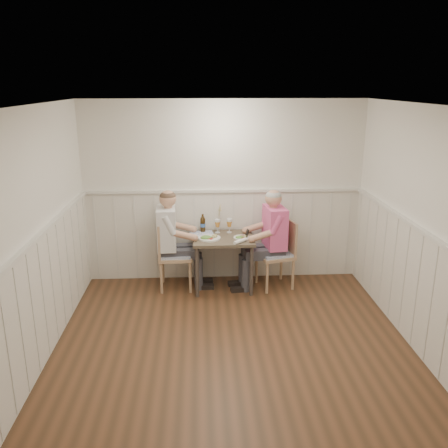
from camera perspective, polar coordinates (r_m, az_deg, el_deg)
The scene contains 16 objects.
ground_plane at distance 5.22m, azimuth 1.28°, elevation -15.86°, with size 4.50×4.50×0.00m, color #462E1C.
room_shell at distance 4.59m, azimuth 1.40°, elevation 0.35°, with size 4.04×4.54×2.60m.
wainscot at distance 5.51m, azimuth 0.80°, elevation -5.94°, with size 4.00×4.49×1.34m.
dining_table at distance 6.60m, azimuth -0.09°, elevation -2.48°, with size 0.84×0.70×0.75m.
chair_right at distance 6.73m, azimuth 6.63°, elevation -3.25°, with size 0.56×0.56×0.97m.
chair_left at distance 6.67m, azimuth -6.38°, elevation -3.41°, with size 0.47×0.47×0.98m.
man_in_pink at distance 6.68m, azimuth 5.69°, elevation -2.70°, with size 0.70×0.49×1.44m.
diner_cream at distance 6.65m, azimuth -6.47°, elevation -2.80°, with size 0.68×0.47×1.44m.
plate_man at distance 6.52m, azimuth 2.11°, elevation -1.56°, with size 0.23×0.23×0.06m.
plate_diner at distance 6.49m, azimuth -1.91°, elevation -1.61°, with size 0.31×0.31×0.08m.
beer_glass_a at distance 6.73m, azimuth 0.64°, elevation 0.07°, with size 0.08×0.08×0.20m.
beer_glass_b at distance 6.72m, azimuth -0.79°, elevation 0.03°, with size 0.08×0.08×0.20m.
beer_bottle at distance 6.77m, azimuth -2.57°, elevation 0.00°, with size 0.07×0.07×0.26m.
rolled_napkin at distance 6.33m, azimuth 1.97°, elevation -2.08°, with size 0.20×0.18×0.05m.
grass_vase at distance 6.80m, azimuth -0.71°, elevation 0.69°, with size 0.05×0.05×0.42m.
gingham_mat at distance 6.72m, azimuth -2.72°, elevation -1.15°, with size 0.35×0.30×0.01m.
Camera 1 is at (-0.34, -4.39, 2.80)m, focal length 38.00 mm.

